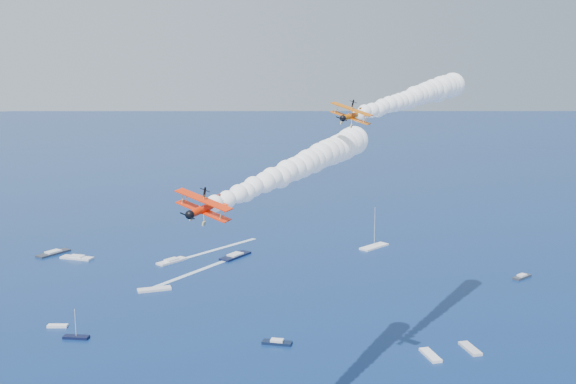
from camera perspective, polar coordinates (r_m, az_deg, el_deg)
name	(u,v)px	position (r m, az deg, el deg)	size (l,w,h in m)	color
biplane_lead	(351,116)	(127.92, 5.29, 6.32)	(7.41, 8.31, 5.01)	#DA6004
biplane_trail	(205,208)	(96.85, -6.95, -1.36)	(7.86, 8.81, 5.31)	#FF2B05
smoke_trail_lead	(412,98)	(152.71, 10.28, 7.71)	(46.87, 33.67, 10.15)	white
smoke_trail_trail	(298,167)	(119.62, 0.80, 2.07)	(44.54, 36.83, 10.15)	white
spectator_boats	(178,289)	(223.11, -9.16, -7.99)	(221.57, 174.90, 0.70)	black
boat_wakes	(244,322)	(195.76, -3.69, -10.70)	(245.43, 162.49, 0.04)	white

